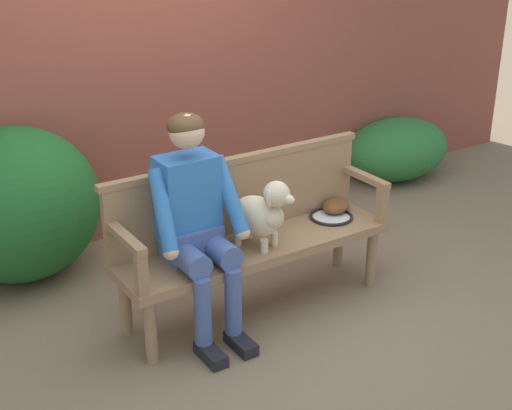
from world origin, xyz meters
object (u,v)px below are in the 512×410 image
Objects in this scene: person_seated at (195,218)px; dog_on_bench at (261,213)px; garden_bench at (256,251)px; baseball_glove at (336,206)px; tennis_racket at (330,215)px.

person_seated reaches higher than dog_on_bench.
garden_bench is 8.08× the size of baseball_glove.
dog_on_bench is at bearing -93.02° from garden_bench.
baseball_glove is at bearing 12.78° from dog_on_bench.
person_seated is 2.31× the size of tennis_racket.
garden_bench is 0.72m from baseball_glove.
baseball_glove is (0.71, 0.10, 0.11)m from garden_bench.
dog_on_bench is 0.77× the size of tennis_racket.
dog_on_bench is at bearing -7.38° from person_seated.
dog_on_bench is at bearing -168.79° from tennis_racket.
garden_bench is at bearing 86.98° from dog_on_bench.
person_seated is at bearing -178.82° from garden_bench.
person_seated is at bearing -176.11° from tennis_racket.
tennis_racket is at bearing 11.21° from dog_on_bench.
tennis_racket is 2.62× the size of baseball_glove.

